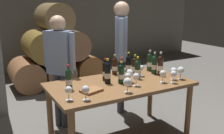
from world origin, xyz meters
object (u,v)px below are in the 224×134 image
wine_bottle_11 (128,65)px  tasting_notebook (92,90)px  dining_table (120,90)px  wine_glass_7 (69,90)px  wine_bottle_4 (138,69)px  wine_bottle_6 (121,74)px  wine_bottle_9 (160,65)px  wine_glass_0 (128,77)px  sommelier_presenting (121,47)px  wine_glass_9 (174,71)px  wine_bottle_0 (108,73)px  wine_glass_8 (136,77)px  wine_glass_4 (141,68)px  taster_seated_left (60,62)px  wine_glass_1 (173,74)px  wine_glass_3 (127,82)px  wine_bottle_5 (150,62)px  wine_bottle_8 (105,71)px  wine_glass_10 (181,70)px  wine_bottle_3 (115,66)px  wine_bottle_10 (135,66)px  wine_glass_5 (163,74)px  wine_bottle_7 (154,64)px  wine_glass_6 (86,90)px  wine_bottle_2 (69,79)px  wine_bottle_1 (122,71)px  wine_glass_2 (130,73)px

wine_bottle_11 → tasting_notebook: wine_bottle_11 is taller
dining_table → wine_glass_7: wine_glass_7 is taller
wine_bottle_4 → wine_bottle_6: size_ratio=1.04×
wine_bottle_9 → wine_glass_7: bearing=-169.0°
wine_glass_0 → sommelier_presenting: (0.45, 0.89, 0.18)m
wine_glass_9 → wine_bottle_0: bearing=161.3°
wine_bottle_0 → wine_glass_8: wine_bottle_0 is taller
wine_bottle_11 → wine_glass_4: bearing=-62.8°
dining_table → wine_bottle_11: (0.30, 0.28, 0.22)m
taster_seated_left → wine_glass_8: bearing=-56.4°
wine_glass_1 → taster_seated_left: bearing=135.7°
wine_glass_0 → wine_glass_9: (0.63, -0.08, 0.00)m
wine_glass_3 → wine_glass_9: size_ratio=1.06×
tasting_notebook → taster_seated_left: size_ratio=0.14×
wine_glass_4 → wine_glass_8: bearing=-132.9°
wine_bottle_5 → wine_bottle_8: size_ratio=1.05×
dining_table → wine_glass_10: (0.74, -0.24, 0.20)m
wine_bottle_3 → wine_bottle_10: 0.27m
wine_bottle_6 → wine_glass_8: 0.20m
wine_bottle_9 → taster_seated_left: size_ratio=0.20×
wine_glass_5 → wine_bottle_4: bearing=121.3°
wine_bottle_3 → sommelier_presenting: size_ratio=0.16×
wine_bottle_8 → taster_seated_left: 0.69m
wine_bottle_4 → wine_bottle_7: wine_bottle_7 is taller
wine_bottle_3 → wine_bottle_11: (0.17, -0.07, 0.01)m
wine_glass_4 → wine_glass_7: wine_glass_4 is taller
wine_glass_5 → wine_glass_6: bearing=-175.7°
wine_bottle_9 → wine_bottle_11: (-0.33, 0.26, -0.01)m
wine_bottle_3 → wine_bottle_4: wine_bottle_4 is taller
wine_bottle_5 → wine_bottle_10: (-0.30, -0.08, -0.01)m
wine_bottle_3 → dining_table: bearing=-109.6°
sommelier_presenting → wine_glass_10: bearing=-74.5°
sommelier_presenting → wine_bottle_9: bearing=-77.4°
wine_bottle_10 → wine_glass_6: bearing=-150.8°
wine_bottle_2 → wine_bottle_6: size_ratio=1.04×
wine_bottle_2 → wine_glass_5: size_ratio=1.86×
wine_bottle_5 → taster_seated_left: size_ratio=0.19×
dining_table → wine_bottle_7: 0.66m
wine_bottle_2 → wine_glass_10: wine_bottle_2 is taller
wine_bottle_4 → wine_bottle_6: 0.29m
wine_bottle_9 → sommelier_presenting: size_ratio=0.18×
wine_bottle_10 → wine_bottle_5: bearing=14.1°
wine_bottle_10 → wine_bottle_1: bearing=-155.7°
wine_glass_2 → tasting_notebook: bearing=-172.0°
wine_glass_7 → wine_glass_9: size_ratio=0.95×
wine_bottle_11 → tasting_notebook: bearing=-151.1°
wine_bottle_8 → wine_bottle_11: bearing=16.0°
wine_bottle_7 → wine_glass_1: size_ratio=1.97×
wine_glass_3 → sommelier_presenting: (0.57, 1.08, 0.17)m
wine_bottle_5 → wine_bottle_9: bearing=-94.4°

